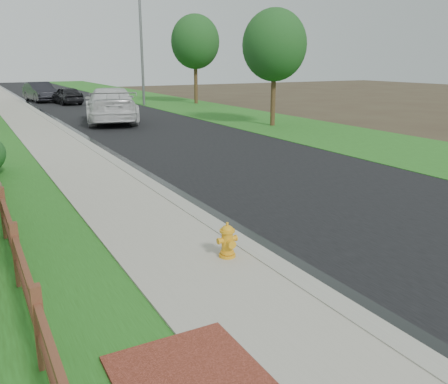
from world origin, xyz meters
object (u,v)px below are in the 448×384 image
fire_hydrant (227,241)px  white_suv (111,105)px  dark_car_mid (67,95)px  streetlight (139,30)px

fire_hydrant → white_suv: 20.83m
fire_hydrant → dark_car_mid: (3.73, 33.82, 0.33)m
fire_hydrant → streetlight: size_ratio=0.06×
dark_car_mid → streetlight: size_ratio=0.41×
white_suv → streetlight: (5.05, 9.22, 4.69)m
fire_hydrant → streetlight: bearing=73.6°
fire_hydrant → streetlight: 31.42m
fire_hydrant → dark_car_mid: size_ratio=0.16×
white_suv → streetlight: 11.51m
fire_hydrant → streetlight: streetlight is taller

